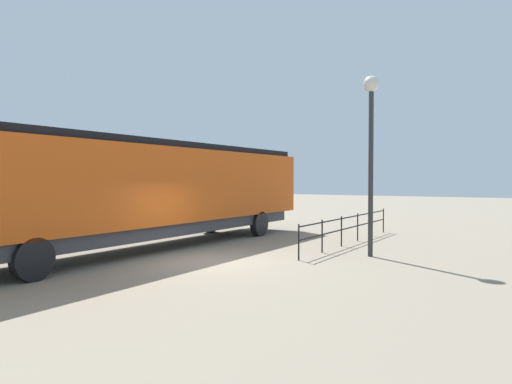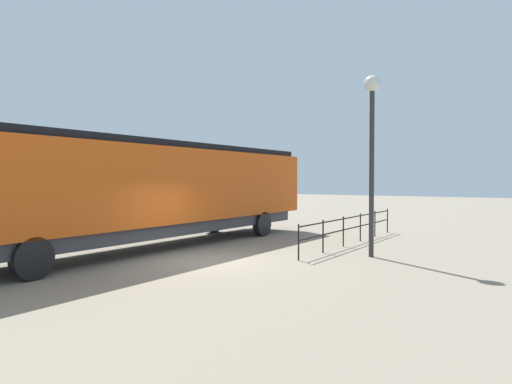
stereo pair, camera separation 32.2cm
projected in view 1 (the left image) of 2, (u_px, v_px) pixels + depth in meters
The scene contains 4 objects.
ground_plane at pixel (210, 262), 14.52m from camera, with size 120.00×120.00×0.00m, color gray.
locomotive at pixel (159, 188), 17.50m from camera, with size 3.04×17.09×3.89m.
lamp_post at pixel (371, 128), 15.40m from camera, with size 0.52×0.52×5.91m.
platform_fence at pixel (350, 225), 18.61m from camera, with size 0.05×9.15×1.14m.
Camera 1 is at (8.76, -11.58, 2.54)m, focal length 33.10 mm.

